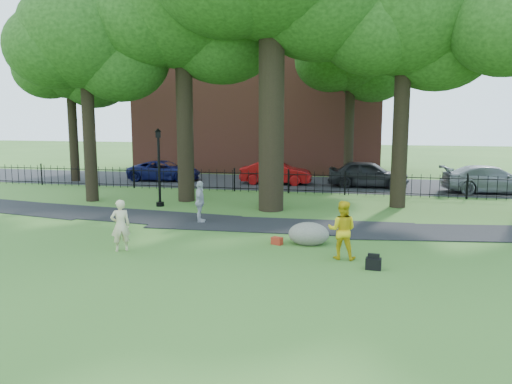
% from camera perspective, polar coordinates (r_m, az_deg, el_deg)
% --- Properties ---
extents(ground, '(120.00, 120.00, 0.00)m').
position_cam_1_polar(ground, '(15.40, -3.18, -6.82)').
color(ground, '#335E20').
rests_on(ground, ground).
extents(footpath, '(36.07, 3.85, 0.03)m').
position_cam_1_polar(footpath, '(18.89, 2.95, -3.90)').
color(footpath, black).
rests_on(footpath, ground).
extents(street, '(80.00, 7.00, 0.02)m').
position_cam_1_polar(street, '(30.83, 4.84, 0.98)').
color(street, black).
rests_on(street, ground).
extents(iron_fence, '(44.00, 0.04, 1.20)m').
position_cam_1_polar(iron_fence, '(26.83, 3.72, 1.14)').
color(iron_fence, black).
rests_on(iron_fence, ground).
extents(brick_building, '(18.00, 8.00, 12.00)m').
position_cam_1_polar(brick_building, '(39.17, 0.63, 11.44)').
color(brick_building, brown).
rests_on(brick_building, ground).
extents(tree_row, '(26.82, 7.96, 12.42)m').
position_cam_1_polar(tree_row, '(23.31, 3.81, 18.64)').
color(tree_row, black).
rests_on(tree_row, ground).
extents(woman, '(0.70, 0.65, 1.60)m').
position_cam_1_polar(woman, '(15.82, -15.23, -3.71)').
color(woman, beige).
rests_on(woman, ground).
extents(man, '(0.87, 0.69, 1.71)m').
position_cam_1_polar(man, '(14.65, 9.81, -4.29)').
color(man, gold).
rests_on(man, ground).
extents(pedestrian, '(0.58, 1.02, 1.63)m').
position_cam_1_polar(pedestrian, '(19.45, -6.43, -1.14)').
color(pedestrian, '#B0B1B5').
rests_on(pedestrian, ground).
extents(boulder, '(1.53, 1.30, 0.77)m').
position_cam_1_polar(boulder, '(16.28, 6.04, -4.60)').
color(boulder, '#5F594F').
rests_on(boulder, ground).
extents(lamppost, '(0.35, 0.35, 3.57)m').
position_cam_1_polar(lamppost, '(23.15, -11.02, 2.66)').
color(lamppost, black).
rests_on(lamppost, ground).
extents(backpack, '(0.44, 0.29, 0.31)m').
position_cam_1_polar(backpack, '(13.99, 13.27, -7.99)').
color(backpack, black).
rests_on(backpack, ground).
extents(red_bag, '(0.40, 0.33, 0.24)m').
position_cam_1_polar(red_bag, '(16.20, 2.41, -5.60)').
color(red_bag, maroon).
rests_on(red_bag, ground).
extents(red_sedan, '(4.32, 1.62, 1.41)m').
position_cam_1_polar(red_sedan, '(30.34, 2.30, 2.22)').
color(red_sedan, '#930B0B').
rests_on(red_sedan, ground).
extents(navy_van, '(4.79, 2.56, 1.28)m').
position_cam_1_polar(navy_van, '(32.53, -10.42, 2.41)').
color(navy_van, '#0D1042').
rests_on(navy_van, ground).
extents(grey_car, '(4.64, 1.99, 1.56)m').
position_cam_1_polar(grey_car, '(29.71, 12.69, 2.03)').
color(grey_car, black).
rests_on(grey_car, ground).
extents(silver_car, '(5.28, 2.65, 1.47)m').
position_cam_1_polar(silver_car, '(29.64, 25.24, 1.31)').
color(silver_car, gray).
rests_on(silver_car, ground).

